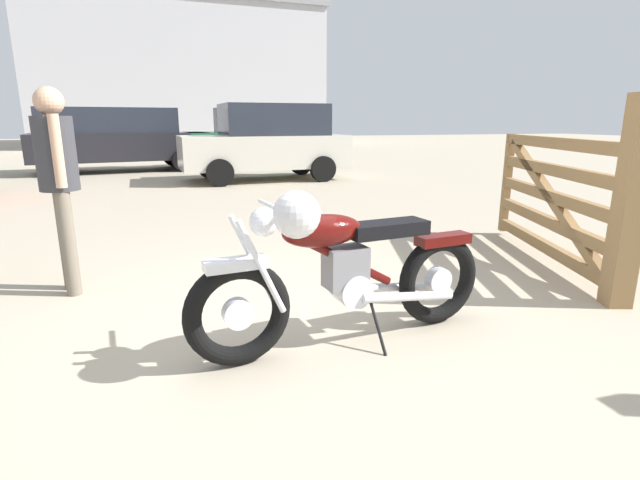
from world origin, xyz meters
TOP-DOWN VIEW (x-y plane):
  - ground_plane at (0.00, 0.00)m, footprint 80.00×80.00m
  - vintage_motorcycle at (0.19, -0.42)m, footprint 2.08×0.73m
  - timber_gate at (2.73, 0.47)m, footprint 0.88×2.46m
  - bystander at (-1.66, 1.18)m, footprint 0.30×0.45m
  - dark_sedan_left at (1.42, 8.41)m, footprint 3.99×2.01m
  - white_estate_far at (-2.19, 11.60)m, footprint 4.91×2.49m
  - blue_hatchback_right at (1.67, 12.07)m, footprint 4.07×2.19m
  - industrial_building at (-0.05, 28.86)m, footprint 16.22×12.26m

SIDE VIEW (x-z plane):
  - ground_plane at x=0.00m, z-range 0.00..0.00m
  - vintage_motorcycle at x=0.19m, z-range -0.04..1.03m
  - timber_gate at x=2.73m, z-range -0.10..1.50m
  - dark_sedan_left at x=1.42m, z-range 0.03..1.81m
  - blue_hatchback_right at x=1.67m, z-range 0.03..1.81m
  - white_estate_far at x=-2.19m, z-range 0.07..1.81m
  - bystander at x=-1.66m, z-range 0.19..1.85m
  - industrial_building at x=-0.05m, z-range -3.33..11.37m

